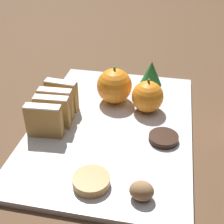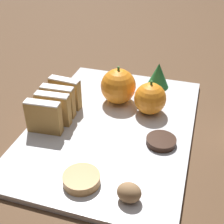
% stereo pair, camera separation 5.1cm
% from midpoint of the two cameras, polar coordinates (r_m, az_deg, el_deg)
% --- Properties ---
extents(ground_plane, '(6.00, 6.00, 0.00)m').
position_cam_midpoint_polar(ground_plane, '(0.65, 2.25, -3.14)').
color(ground_plane, '#513823').
extents(serving_platter, '(0.32, 0.46, 0.01)m').
position_cam_midpoint_polar(serving_platter, '(0.65, 2.26, -2.71)').
color(serving_platter, silver).
rests_on(serving_platter, ground_plane).
extents(stollen_slice_front, '(0.07, 0.02, 0.07)m').
position_cam_midpoint_polar(stollen_slice_front, '(0.61, -10.07, -1.00)').
color(stollen_slice_front, '#B28442').
rests_on(stollen_slice_front, serving_platter).
extents(stollen_slice_second, '(0.07, 0.02, 0.07)m').
position_cam_midpoint_polar(stollen_slice_second, '(0.63, -8.45, 0.54)').
color(stollen_slice_second, '#B28442').
rests_on(stollen_slice_second, serving_platter).
extents(stollen_slice_third, '(0.07, 0.02, 0.07)m').
position_cam_midpoint_polar(stollen_slice_third, '(0.66, -7.53, 2.07)').
color(stollen_slice_third, '#B28442').
rests_on(stollen_slice_third, serving_platter).
extents(stollen_slice_fourth, '(0.07, 0.03, 0.07)m').
position_cam_midpoint_polar(stollen_slice_fourth, '(0.68, -6.46, 3.45)').
color(stollen_slice_fourth, '#B28442').
rests_on(stollen_slice_fourth, serving_platter).
extents(orange_near, '(0.08, 0.08, 0.09)m').
position_cam_midpoint_polar(orange_near, '(0.70, 3.25, 4.68)').
color(orange_near, orange).
rests_on(orange_near, serving_platter).
extents(orange_far, '(0.07, 0.07, 0.08)m').
position_cam_midpoint_polar(orange_far, '(0.67, 9.16, 2.39)').
color(orange_far, orange).
rests_on(orange_far, serving_platter).
extents(walnut, '(0.04, 0.03, 0.03)m').
position_cam_midpoint_polar(walnut, '(0.49, 6.24, -14.54)').
color(walnut, '#8E6B47').
rests_on(walnut, serving_platter).
extents(chocolate_cookie, '(0.06, 0.06, 0.01)m').
position_cam_midpoint_polar(chocolate_cookie, '(0.60, 11.40, -5.32)').
color(chocolate_cookie, black).
rests_on(chocolate_cookie, serving_platter).
extents(gingerbread_cookie, '(0.06, 0.06, 0.02)m').
position_cam_midpoint_polar(gingerbread_cookie, '(0.52, -2.98, -12.22)').
color(gingerbread_cookie, '#B27F47').
rests_on(gingerbread_cookie, serving_platter).
extents(evergreen_sprig, '(0.06, 0.06, 0.06)m').
position_cam_midpoint_polar(evergreen_sprig, '(0.77, 10.34, 6.59)').
color(evergreen_sprig, '#23662D').
rests_on(evergreen_sprig, serving_platter).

